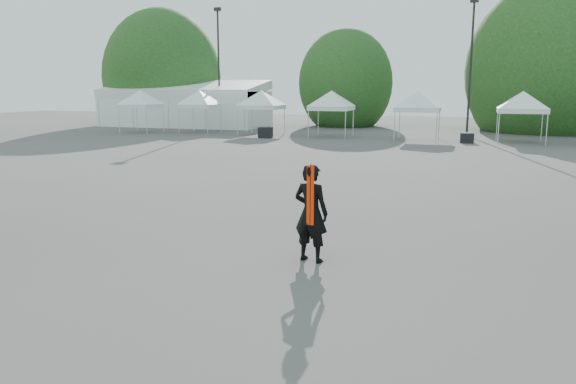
% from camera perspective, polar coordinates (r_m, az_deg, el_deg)
% --- Properties ---
extents(ground, '(120.00, 120.00, 0.00)m').
position_cam_1_polar(ground, '(12.74, 1.93, -5.74)').
color(ground, '#474442').
rests_on(ground, ground).
extents(marquee, '(15.00, 6.25, 4.23)m').
position_cam_1_polar(marquee, '(53.22, -10.45, 8.71)').
color(marquee, white).
rests_on(marquee, ground).
extents(light_pole_west, '(0.60, 0.25, 10.30)m').
position_cam_1_polar(light_pole_west, '(50.55, -7.06, 13.02)').
color(light_pole_west, black).
rests_on(light_pole_west, ground).
extents(light_pole_east, '(0.60, 0.25, 9.80)m').
position_cam_1_polar(light_pole_east, '(43.78, 18.10, 12.64)').
color(light_pole_east, black).
rests_on(light_pole_east, ground).
extents(tree_far_w, '(4.80, 4.80, 7.30)m').
position_cam_1_polar(tree_far_w, '(57.79, -12.65, 11.31)').
color(tree_far_w, '#382314').
rests_on(tree_far_w, ground).
extents(tree_mid_w, '(4.16, 4.16, 6.33)m').
position_cam_1_polar(tree_mid_w, '(52.98, 5.87, 10.94)').
color(tree_mid_w, '#382314').
rests_on(tree_mid_w, ground).
extents(tree_mid_e, '(5.12, 5.12, 7.79)m').
position_cam_1_polar(tree_mid_e, '(51.06, 24.97, 11.06)').
color(tree_mid_e, '#382314').
rests_on(tree_mid_e, ground).
extents(tent_a, '(3.80, 3.80, 3.88)m').
position_cam_1_polar(tent_a, '(46.62, -14.78, 9.63)').
color(tent_a, silver).
rests_on(tent_a, ground).
extents(tent_b, '(3.80, 3.80, 3.88)m').
position_cam_1_polar(tent_b, '(45.71, -8.98, 9.83)').
color(tent_b, silver).
rests_on(tent_b, ground).
extents(tent_c, '(4.20, 4.20, 3.88)m').
position_cam_1_polar(tent_c, '(43.03, -2.72, 9.91)').
color(tent_c, silver).
rests_on(tent_c, ground).
extents(tent_d, '(4.08, 4.08, 3.88)m').
position_cam_1_polar(tent_d, '(41.04, 4.46, 9.85)').
color(tent_d, silver).
rests_on(tent_d, ground).
extents(tent_e, '(4.15, 4.15, 3.88)m').
position_cam_1_polar(tent_e, '(39.47, 13.11, 9.58)').
color(tent_e, silver).
rests_on(tent_e, ground).
extents(tent_f, '(4.25, 4.25, 3.88)m').
position_cam_1_polar(tent_f, '(39.66, 22.78, 9.05)').
color(tent_f, silver).
rests_on(tent_f, ground).
extents(man, '(0.84, 0.64, 2.06)m').
position_cam_1_polar(man, '(11.58, 2.35, -2.12)').
color(man, black).
rests_on(man, ground).
extents(crate_west, '(1.07, 0.89, 0.75)m').
position_cam_1_polar(crate_west, '(40.32, -2.31, 6.05)').
color(crate_west, black).
rests_on(crate_west, ground).
extents(crate_mid, '(0.89, 0.72, 0.66)m').
position_cam_1_polar(crate_mid, '(38.37, 17.72, 5.25)').
color(crate_mid, black).
rests_on(crate_mid, ground).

